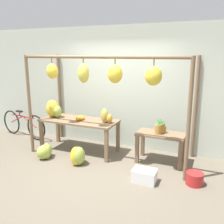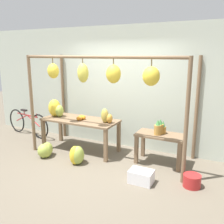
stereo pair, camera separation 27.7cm
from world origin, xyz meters
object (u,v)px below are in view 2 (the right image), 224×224
Objects in this scene: banana_pile_ground_right at (77,155)px; papaya_pile at (106,116)px; pineapple_cluster at (160,128)px; blue_bucket at (192,181)px; fruit_crate_white at (141,177)px; banana_pile_on_table at (56,109)px; banana_pile_ground_left at (46,150)px; parked_bicycle at (28,123)px; orange_pile at (81,118)px.

papaya_pile reaches higher than banana_pile_ground_right.
blue_bucket is at bearing -41.50° from pineapple_cluster.
pineapple_cluster is 1.12m from fruit_crate_white.
papaya_pile reaches higher than pineapple_cluster.
pineapple_cluster is at bearing 28.16° from banana_pile_ground_right.
banana_pile_ground_left is at bearing -73.71° from banana_pile_on_table.
banana_pile_on_table reaches higher than banana_pile_ground_right.
blue_bucket is 0.18× the size of parked_bicycle.
papaya_pile is at bearing -174.07° from pineapple_cluster.
blue_bucket is (0.81, 0.25, -0.01)m from fruit_crate_white.
banana_pile_on_table is 1.97× the size of orange_pile.
banana_pile_on_table is 1.38m from banana_pile_ground_right.
fruit_crate_white is 1.23× the size of papaya_pile.
banana_pile_on_table is 1.30m from papaya_pile.
banana_pile_on_table is 2.65m from fruit_crate_white.
pineapple_cluster reaches higher than parked_bicycle.
papaya_pile reaches higher than orange_pile.
banana_pile_ground_right is (0.29, -0.63, -0.60)m from orange_pile.
banana_pile_ground_right is at bearing -115.71° from papaya_pile.
banana_pile_on_table reaches higher than fruit_crate_white.
orange_pile is 0.62m from papaya_pile.
orange_pile is 0.76× the size of pineapple_cluster.
banana_pile_ground_left is 1.39× the size of papaya_pile.
parked_bicycle is (-1.24, 0.30, -0.57)m from banana_pile_on_table.
banana_pile_on_table is at bearing -179.27° from orange_pile.
banana_pile_ground_left is (0.18, -0.63, -0.77)m from banana_pile_on_table.
pineapple_cluster is 0.74× the size of banana_pile_ground_right.
parked_bicycle reaches higher than fruit_crate_white.
parked_bicycle is 2.61m from papaya_pile.
banana_pile_ground_left is at bearing -128.32° from orange_pile.
fruit_crate_white is at bearing -162.95° from blue_bucket.
papaya_pile is (0.61, 0.03, 0.09)m from orange_pile.
banana_pile_ground_right is 1.01m from papaya_pile.
orange_pile reaches higher than banana_pile_ground_left.
banana_pile_ground_right is at bearing 0.64° from banana_pile_ground_left.
banana_pile_on_table is at bearing -13.81° from parked_bicycle.
pineapple_cluster is 1.05× the size of blue_bucket.
banana_pile_on_table is 1.56× the size of blue_bucket.
orange_pile is 0.51× the size of banana_pile_ground_left.
banana_pile_on_table reaches higher than parked_bicycle.
pineapple_cluster is at bearing 3.74° from banana_pile_on_table.
blue_bucket is at bearing -16.35° from papaya_pile.
blue_bucket is 2.13m from papaya_pile.
banana_pile_on_table is 2.46m from pineapple_cluster.
banana_pile_ground_right is at bearing 174.22° from fruit_crate_white.
banana_pile_on_table is 1.49× the size of pineapple_cluster.
banana_pile_on_table is 1.00× the size of banana_pile_ground_left.
orange_pile is 0.79× the size of blue_bucket.
pineapple_cluster is (1.75, 0.15, -0.04)m from orange_pile.
papaya_pile is at bearing 143.76° from fruit_crate_white.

